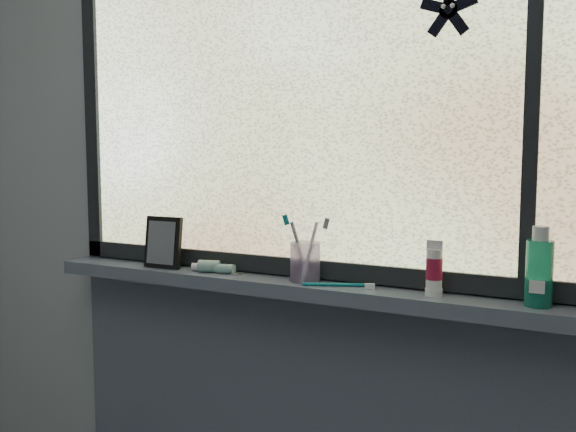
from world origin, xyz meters
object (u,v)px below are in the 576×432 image
at_px(cream_tube, 434,266).
at_px(mouthwash_bottle, 539,266).
at_px(vanity_mirror, 163,242).
at_px(toothbrush_cup, 305,262).

bearing_deg(cream_tube, mouthwash_bottle, 0.51).
distance_m(mouthwash_bottle, cream_tube, 0.24).
bearing_deg(vanity_mirror, mouthwash_bottle, -1.15).
relative_size(mouthwash_bottle, cream_tube, 1.56).
height_order(vanity_mirror, cream_tube, vanity_mirror).
xyz_separation_m(toothbrush_cup, cream_tube, (0.36, -0.01, 0.02)).
xyz_separation_m(mouthwash_bottle, cream_tube, (-0.24, -0.00, -0.02)).
xyz_separation_m(vanity_mirror, toothbrush_cup, (0.48, 0.02, -0.02)).
height_order(mouthwash_bottle, cream_tube, mouthwash_bottle).
height_order(toothbrush_cup, cream_tube, cream_tube).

